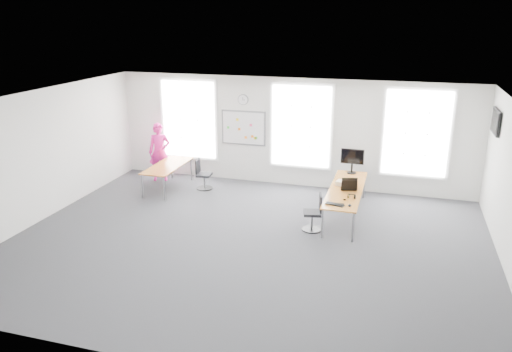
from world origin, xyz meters
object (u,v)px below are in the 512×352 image
(chair_right, at_px, (314,215))
(monitor, at_px, (352,159))
(person, at_px, (160,152))
(headphones, at_px, (351,196))
(keyboard, at_px, (335,204))
(desk_left, at_px, (168,167))
(desk_right, at_px, (346,190))
(chair_left, at_px, (203,176))

(chair_right, height_order, monitor, monitor)
(person, xyz_separation_m, headphones, (5.65, -1.88, -0.09))
(chair_right, bearing_deg, headphones, 102.94)
(person, xyz_separation_m, monitor, (5.46, -0.03, 0.25))
(chair_right, bearing_deg, keyboard, 61.02)
(desk_left, relative_size, person, 1.11)
(person, xyz_separation_m, keyboard, (5.36, -2.38, -0.13))
(desk_left, xyz_separation_m, monitor, (4.91, 0.62, 0.47))
(person, height_order, headphones, person)
(keyboard, height_order, headphones, headphones)
(desk_right, distance_m, headphones, 0.66)
(desk_left, relative_size, chair_left, 2.23)
(desk_right, xyz_separation_m, person, (-5.47, 1.25, 0.18))
(desk_right, distance_m, person, 5.61)
(headphones, bearing_deg, keyboard, -112.98)
(person, relative_size, monitor, 2.60)
(person, distance_m, monitor, 5.46)
(desk_right, height_order, person, person)
(desk_left, distance_m, headphones, 5.25)
(chair_right, height_order, headphones, chair_right)
(chair_right, relative_size, headphones, 4.67)
(chair_right, distance_m, headphones, 0.92)
(desk_left, xyz_separation_m, chair_right, (4.35, -1.60, -0.25))
(chair_right, relative_size, keyboard, 2.06)
(keyboard, bearing_deg, desk_right, 100.16)
(chair_left, height_order, keyboard, chair_left)
(desk_right, xyz_separation_m, chair_left, (-4.01, 0.89, -0.29))
(chair_left, xyz_separation_m, person, (-1.46, 0.36, 0.47))
(keyboard, distance_m, monitor, 2.38)
(desk_right, relative_size, monitor, 4.45)
(person, distance_m, keyboard, 5.86)
(desk_right, xyz_separation_m, desk_left, (-4.91, 0.61, -0.03))
(desk_right, distance_m, chair_right, 1.18)
(monitor, bearing_deg, desk_left, -171.76)
(desk_right, relative_size, headphones, 15.97)
(headphones, bearing_deg, person, 169.69)
(headphones, bearing_deg, desk_left, 174.47)
(chair_right, distance_m, monitor, 2.40)
(chair_left, bearing_deg, monitor, -91.05)
(chair_left, bearing_deg, desk_right, -108.32)
(headphones, height_order, monitor, monitor)
(desk_right, xyz_separation_m, keyboard, (-0.11, -1.12, 0.06))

